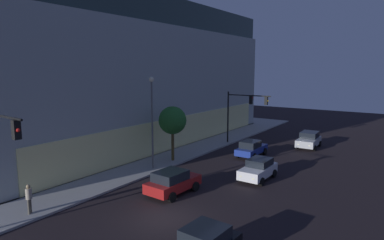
{
  "coord_description": "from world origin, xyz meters",
  "views": [
    {
      "loc": [
        -14.43,
        -11.91,
        8.77
      ],
      "look_at": [
        6.48,
        2.48,
        4.85
      ],
      "focal_mm": 31.23,
      "sensor_mm": 36.0,
      "label": 1
    }
  ],
  "objects_px": {
    "car_silver": "(309,140)",
    "traffic_light_far_corner": "(244,107)",
    "car_blue": "(251,148)",
    "car_red": "(172,182)",
    "pedestrian_waiting": "(29,196)",
    "modern_building": "(93,74)",
    "car_white": "(258,169)",
    "street_lamp_sidewalk": "(152,112)",
    "sidewalk_tree": "(173,121)"
  },
  "relations": [
    {
      "from": "modern_building",
      "to": "traffic_light_far_corner",
      "type": "height_order",
      "value": "modern_building"
    },
    {
      "from": "sidewalk_tree",
      "to": "car_red",
      "type": "relative_size",
      "value": 1.21
    },
    {
      "from": "pedestrian_waiting",
      "to": "car_red",
      "type": "height_order",
      "value": "pedestrian_waiting"
    },
    {
      "from": "modern_building",
      "to": "car_blue",
      "type": "distance_m",
      "value": 23.39
    },
    {
      "from": "car_silver",
      "to": "sidewalk_tree",
      "type": "bearing_deg",
      "value": 146.03
    },
    {
      "from": "car_blue",
      "to": "car_red",
      "type": "bearing_deg",
      "value": 178.69
    },
    {
      "from": "pedestrian_waiting",
      "to": "car_red",
      "type": "distance_m",
      "value": 9.12
    },
    {
      "from": "modern_building",
      "to": "car_silver",
      "type": "height_order",
      "value": "modern_building"
    },
    {
      "from": "sidewalk_tree",
      "to": "car_silver",
      "type": "height_order",
      "value": "sidewalk_tree"
    },
    {
      "from": "traffic_light_far_corner",
      "to": "pedestrian_waiting",
      "type": "distance_m",
      "value": 24.67
    },
    {
      "from": "sidewalk_tree",
      "to": "car_blue",
      "type": "height_order",
      "value": "sidewalk_tree"
    },
    {
      "from": "street_lamp_sidewalk",
      "to": "sidewalk_tree",
      "type": "relative_size",
      "value": 1.54
    },
    {
      "from": "sidewalk_tree",
      "to": "traffic_light_far_corner",
      "type": "bearing_deg",
      "value": -13.31
    },
    {
      "from": "traffic_light_far_corner",
      "to": "pedestrian_waiting",
      "type": "xyz_separation_m",
      "value": [
        -24.36,
        2.22,
        -3.23
      ]
    },
    {
      "from": "pedestrian_waiting",
      "to": "car_silver",
      "type": "xyz_separation_m",
      "value": [
        27.54,
        -8.8,
        -0.36
      ]
    },
    {
      "from": "traffic_light_far_corner",
      "to": "pedestrian_waiting",
      "type": "height_order",
      "value": "traffic_light_far_corner"
    },
    {
      "from": "street_lamp_sidewalk",
      "to": "car_white",
      "type": "relative_size",
      "value": 1.96
    },
    {
      "from": "pedestrian_waiting",
      "to": "sidewalk_tree",
      "type": "bearing_deg",
      "value": 0.71
    },
    {
      "from": "sidewalk_tree",
      "to": "car_red",
      "type": "distance_m",
      "value": 8.76
    },
    {
      "from": "street_lamp_sidewalk",
      "to": "car_blue",
      "type": "bearing_deg",
      "value": -29.95
    },
    {
      "from": "modern_building",
      "to": "traffic_light_far_corner",
      "type": "relative_size",
      "value": 6.73
    },
    {
      "from": "traffic_light_far_corner",
      "to": "car_blue",
      "type": "height_order",
      "value": "traffic_light_far_corner"
    },
    {
      "from": "modern_building",
      "to": "car_red",
      "type": "relative_size",
      "value": 9.48
    },
    {
      "from": "traffic_light_far_corner",
      "to": "car_silver",
      "type": "distance_m",
      "value": 8.13
    },
    {
      "from": "traffic_light_far_corner",
      "to": "street_lamp_sidewalk",
      "type": "xyz_separation_m",
      "value": [
        -13.1,
        2.31,
        0.67
      ]
    },
    {
      "from": "traffic_light_far_corner",
      "to": "car_red",
      "type": "height_order",
      "value": "traffic_light_far_corner"
    },
    {
      "from": "car_red",
      "to": "car_blue",
      "type": "xyz_separation_m",
      "value": [
        12.55,
        -0.29,
        -0.05
      ]
    },
    {
      "from": "modern_building",
      "to": "car_blue",
      "type": "height_order",
      "value": "modern_building"
    },
    {
      "from": "car_red",
      "to": "car_white",
      "type": "xyz_separation_m",
      "value": [
        6.39,
        -3.72,
        -0.04
      ]
    },
    {
      "from": "car_white",
      "to": "pedestrian_waiting",
      "type": "bearing_deg",
      "value": 148.79
    },
    {
      "from": "pedestrian_waiting",
      "to": "car_white",
      "type": "distance_m",
      "value": 16.5
    },
    {
      "from": "pedestrian_waiting",
      "to": "car_blue",
      "type": "relative_size",
      "value": 0.42
    },
    {
      "from": "car_blue",
      "to": "car_silver",
      "type": "distance_m",
      "value": 8.14
    },
    {
      "from": "car_red",
      "to": "car_silver",
      "type": "relative_size",
      "value": 0.99
    },
    {
      "from": "car_silver",
      "to": "traffic_light_far_corner",
      "type": "bearing_deg",
      "value": 115.79
    },
    {
      "from": "car_white",
      "to": "car_blue",
      "type": "bearing_deg",
      "value": 29.11
    },
    {
      "from": "street_lamp_sidewalk",
      "to": "car_silver",
      "type": "bearing_deg",
      "value": -28.62
    },
    {
      "from": "car_red",
      "to": "pedestrian_waiting",
      "type": "bearing_deg",
      "value": 148.0
    },
    {
      "from": "car_red",
      "to": "car_white",
      "type": "bearing_deg",
      "value": -30.23
    },
    {
      "from": "car_white",
      "to": "car_silver",
      "type": "xyz_separation_m",
      "value": [
        13.43,
        -0.25,
        0.05
      ]
    },
    {
      "from": "sidewalk_tree",
      "to": "car_silver",
      "type": "bearing_deg",
      "value": -33.97
    },
    {
      "from": "sidewalk_tree",
      "to": "car_silver",
      "type": "distance_m",
      "value": 16.36
    },
    {
      "from": "street_lamp_sidewalk",
      "to": "car_red",
      "type": "height_order",
      "value": "street_lamp_sidewalk"
    },
    {
      "from": "pedestrian_waiting",
      "to": "car_blue",
      "type": "distance_m",
      "value": 20.92
    },
    {
      "from": "traffic_light_far_corner",
      "to": "car_white",
      "type": "bearing_deg",
      "value": -148.33
    },
    {
      "from": "car_white",
      "to": "modern_building",
      "type": "bearing_deg",
      "value": 79.37
    },
    {
      "from": "car_silver",
      "to": "car_red",
      "type": "bearing_deg",
      "value": 168.66
    },
    {
      "from": "street_lamp_sidewalk",
      "to": "modern_building",
      "type": "bearing_deg",
      "value": 65.75
    },
    {
      "from": "sidewalk_tree",
      "to": "car_white",
      "type": "height_order",
      "value": "sidewalk_tree"
    },
    {
      "from": "street_lamp_sidewalk",
      "to": "pedestrian_waiting",
      "type": "height_order",
      "value": "street_lamp_sidewalk"
    }
  ]
}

